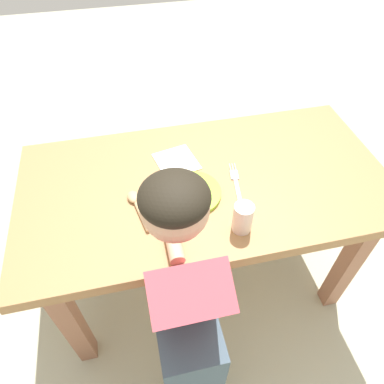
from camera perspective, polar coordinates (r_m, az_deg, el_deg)
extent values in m
plane|color=#B0AF94|center=(1.89, 1.63, -13.80)|extent=(8.00, 8.00, 0.00)
cube|color=#9C7043|center=(1.32, 2.28, 1.28)|extent=(1.38, 0.71, 0.04)
cube|color=#9C664C|center=(1.49, -19.33, -19.33)|extent=(0.07, 0.07, 0.68)
cube|color=#9C664C|center=(1.68, 24.38, -10.46)|extent=(0.07, 0.07, 0.68)
cube|color=#9C664C|center=(1.76, -19.12, -4.28)|extent=(0.07, 0.07, 0.68)
cube|color=#9C664C|center=(1.92, 17.25, 1.70)|extent=(0.07, 0.07, 0.68)
cylinder|color=#89C32B|center=(1.24, -0.08, -0.13)|extent=(0.21, 0.21, 0.02)
ellipsoid|color=yellow|center=(1.25, -1.02, 2.05)|extent=(0.09, 0.08, 0.04)
ellipsoid|color=red|center=(1.22, -2.67, 0.12)|extent=(0.04, 0.04, 0.02)
ellipsoid|color=red|center=(1.21, -1.60, -0.48)|extent=(0.04, 0.04, 0.02)
ellipsoid|color=white|center=(1.20, 0.34, -0.84)|extent=(0.07, 0.06, 0.02)
cube|color=silver|center=(1.26, 7.61, -0.21)|extent=(0.03, 0.14, 0.01)
cube|color=silver|center=(1.32, 6.99, 2.73)|extent=(0.04, 0.05, 0.01)
cylinder|color=silver|center=(1.35, 7.13, 4.06)|extent=(0.01, 0.04, 0.00)
cylinder|color=silver|center=(1.35, 6.71, 4.04)|extent=(0.01, 0.04, 0.00)
cylinder|color=silver|center=(1.35, 6.28, 4.03)|extent=(0.01, 0.04, 0.00)
cylinder|color=tan|center=(1.18, -8.20, -4.05)|extent=(0.04, 0.13, 0.02)
ellipsoid|color=tan|center=(1.24, -9.60, -0.81)|extent=(0.05, 0.07, 0.02)
cylinder|color=silver|center=(1.12, 8.33, -4.22)|extent=(0.06, 0.06, 0.11)
cube|color=#3C505D|center=(1.40, -0.04, -27.70)|extent=(0.20, 0.15, 0.60)
cube|color=#CC4C59|center=(1.00, -1.27, -15.67)|extent=(0.20, 0.30, 0.39)
sphere|color=#D8A884|center=(0.85, -2.83, -2.62)|extent=(0.17, 0.17, 0.17)
ellipsoid|color=black|center=(0.82, -2.93, -0.85)|extent=(0.18, 0.18, 0.10)
cylinder|color=#D8A884|center=(1.11, -3.41, -6.73)|extent=(0.05, 0.22, 0.05)
cube|color=white|center=(1.37, -2.58, 5.04)|extent=(0.18, 0.19, 0.00)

